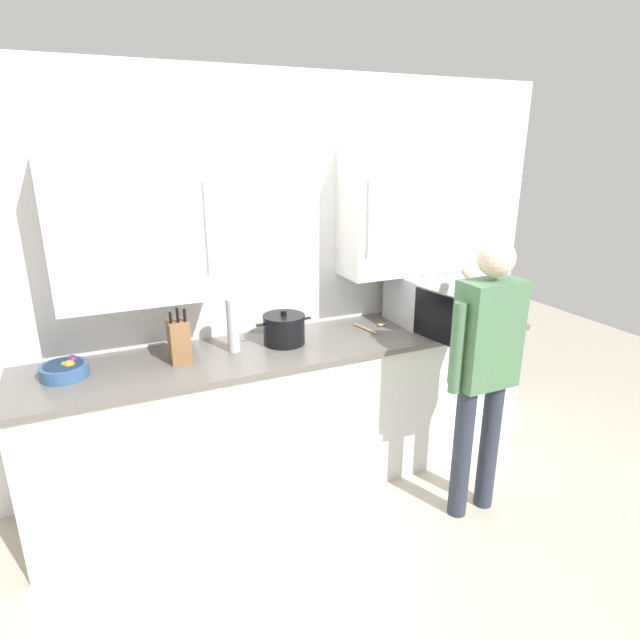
{
  "coord_description": "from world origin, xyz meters",
  "views": [
    {
      "loc": [
        -1.11,
        -2.15,
        2.12
      ],
      "look_at": [
        0.15,
        0.62,
        1.09
      ],
      "focal_mm": 29.65,
      "sensor_mm": 36.0,
      "label": 1
    }
  ],
  "objects_px": {
    "microwave_oven": "(430,298)",
    "thermos_flask": "(233,325)",
    "wooden_spoon": "(374,327)",
    "knife_block": "(179,341)",
    "fruit_bowl": "(65,370)",
    "stock_pot": "(284,329)",
    "person_figure": "(484,358)"
  },
  "relations": [
    {
      "from": "microwave_oven",
      "to": "thermos_flask",
      "type": "distance_m",
      "value": 1.39
    },
    {
      "from": "thermos_flask",
      "to": "fruit_bowl",
      "type": "relative_size",
      "value": 1.32
    },
    {
      "from": "thermos_flask",
      "to": "fruit_bowl",
      "type": "xyz_separation_m",
      "value": [
        -0.91,
        0.01,
        -0.12
      ]
    },
    {
      "from": "microwave_oven",
      "to": "person_figure",
      "type": "relative_size",
      "value": 0.48
    },
    {
      "from": "microwave_oven",
      "to": "thermos_flask",
      "type": "xyz_separation_m",
      "value": [
        -1.39,
        0.01,
        -0.0
      ]
    },
    {
      "from": "microwave_oven",
      "to": "stock_pot",
      "type": "distance_m",
      "value": 1.07
    },
    {
      "from": "stock_pot",
      "to": "person_figure",
      "type": "distance_m",
      "value": 1.18
    },
    {
      "from": "wooden_spoon",
      "to": "person_figure",
      "type": "height_order",
      "value": "person_figure"
    },
    {
      "from": "thermos_flask",
      "to": "microwave_oven",
      "type": "bearing_deg",
      "value": -0.4
    },
    {
      "from": "stock_pot",
      "to": "knife_block",
      "type": "bearing_deg",
      "value": -178.75
    },
    {
      "from": "microwave_oven",
      "to": "thermos_flask",
      "type": "height_order",
      "value": "microwave_oven"
    },
    {
      "from": "fruit_bowl",
      "to": "wooden_spoon",
      "type": "distance_m",
      "value": 1.88
    },
    {
      "from": "microwave_oven",
      "to": "fruit_bowl",
      "type": "height_order",
      "value": "microwave_oven"
    },
    {
      "from": "microwave_oven",
      "to": "person_figure",
      "type": "height_order",
      "value": "person_figure"
    },
    {
      "from": "microwave_oven",
      "to": "knife_block",
      "type": "height_order",
      "value": "microwave_oven"
    },
    {
      "from": "stock_pot",
      "to": "person_figure",
      "type": "relative_size",
      "value": 0.21
    },
    {
      "from": "knife_block",
      "to": "fruit_bowl",
      "type": "height_order",
      "value": "knife_block"
    },
    {
      "from": "microwave_oven",
      "to": "person_figure",
      "type": "distance_m",
      "value": 0.81
    },
    {
      "from": "thermos_flask",
      "to": "fruit_bowl",
      "type": "distance_m",
      "value": 0.92
    },
    {
      "from": "fruit_bowl",
      "to": "person_figure",
      "type": "distance_m",
      "value": 2.26
    },
    {
      "from": "thermos_flask",
      "to": "knife_block",
      "type": "height_order",
      "value": "thermos_flask"
    },
    {
      "from": "knife_block",
      "to": "wooden_spoon",
      "type": "bearing_deg",
      "value": 1.42
    },
    {
      "from": "knife_block",
      "to": "thermos_flask",
      "type": "bearing_deg",
      "value": 3.08
    },
    {
      "from": "stock_pot",
      "to": "wooden_spoon",
      "type": "relative_size",
      "value": 1.56
    },
    {
      "from": "person_figure",
      "to": "fruit_bowl",
      "type": "bearing_deg",
      "value": 159.36
    },
    {
      "from": "stock_pot",
      "to": "thermos_flask",
      "type": "bearing_deg",
      "value": 179.41
    },
    {
      "from": "microwave_oven",
      "to": "fruit_bowl",
      "type": "bearing_deg",
      "value": 179.46
    },
    {
      "from": "knife_block",
      "to": "fruit_bowl",
      "type": "distance_m",
      "value": 0.6
    },
    {
      "from": "microwave_oven",
      "to": "thermos_flask",
      "type": "relative_size",
      "value": 2.46
    },
    {
      "from": "microwave_oven",
      "to": "wooden_spoon",
      "type": "bearing_deg",
      "value": 176.72
    },
    {
      "from": "fruit_bowl",
      "to": "wooden_spoon",
      "type": "height_order",
      "value": "fruit_bowl"
    },
    {
      "from": "knife_block",
      "to": "wooden_spoon",
      "type": "distance_m",
      "value": 1.28
    }
  ]
}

